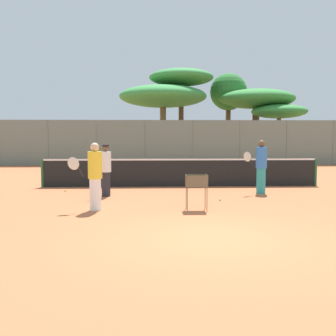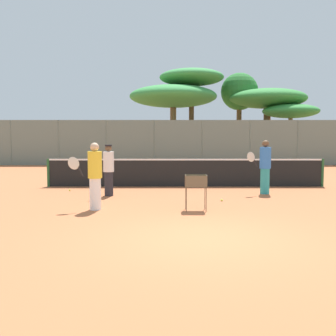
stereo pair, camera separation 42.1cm
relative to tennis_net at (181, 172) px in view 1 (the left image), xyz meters
name	(u,v)px [view 1 (the left image)]	position (x,y,z in m)	size (l,w,h in m)	color
ground_plane	(210,238)	(0.00, -7.71, -0.56)	(80.00, 80.00, 0.00)	#B7663D
tennis_net	(181,172)	(0.00, 0.00, 0.00)	(10.65, 0.10, 1.07)	#26592D
back_fence	(169,143)	(0.00, 11.08, 0.94)	(28.67, 0.08, 3.00)	slate
tree_0	(279,112)	(8.53, 14.62, 3.20)	(4.19, 4.19, 4.32)	brown
tree_1	(228,93)	(5.08, 16.93, 4.86)	(2.98, 2.98, 6.99)	brown
tree_2	(163,97)	(-0.27, 15.23, 4.35)	(6.65, 6.65, 5.78)	brown
tree_3	(181,79)	(1.15, 15.69, 5.79)	(4.96, 4.96, 7.07)	brown
tree_4	(256,100)	(7.14, 16.11, 4.25)	(6.05, 6.05, 5.62)	brown
player_white_outfit	(95,176)	(-2.59, -4.77, 0.35)	(0.93, 0.37, 1.77)	white
player_red_cap	(261,166)	(2.58, -1.90, 0.37)	(0.90, 0.44, 1.80)	teal
player_yellow_shirt	(106,170)	(-2.60, -2.36, 0.31)	(0.55, 0.81, 1.67)	#26262D
ball_cart	(196,184)	(0.05, -4.85, 0.14)	(0.56, 0.41, 0.93)	brown
tennis_ball_0	(65,191)	(-4.16, -1.21, -0.53)	(0.07, 0.07, 0.07)	#D1E54C
tennis_ball_3	(220,200)	(0.94, -3.41, -0.53)	(0.07, 0.07, 0.07)	#D1E54C
parked_car	(235,154)	(4.98, 13.52, 0.10)	(4.20, 1.70, 1.60)	#232328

